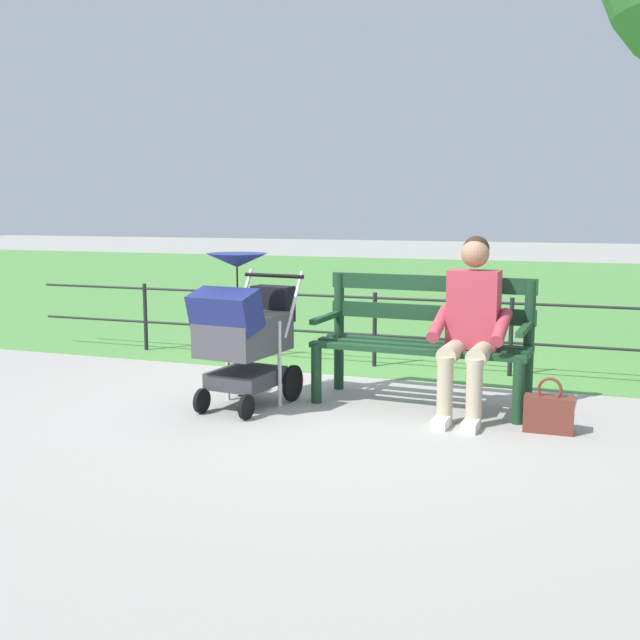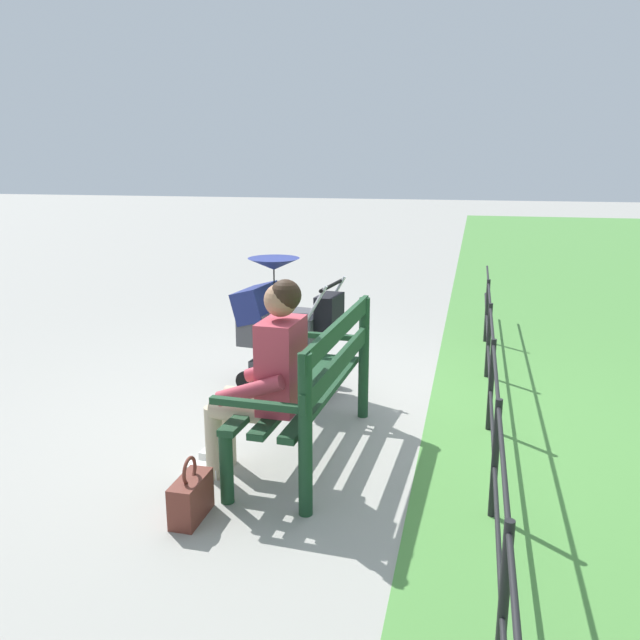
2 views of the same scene
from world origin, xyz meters
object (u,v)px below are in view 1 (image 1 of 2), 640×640
at_px(person_on_bench, 470,321).
at_px(stroller, 244,329).
at_px(park_bench, 424,334).
at_px(handbag, 549,413).

height_order(person_on_bench, stroller, person_on_bench).
xyz_separation_m(park_bench, person_on_bench, (-0.38, 0.22, 0.15)).
distance_m(park_bench, handbag, 1.13).
distance_m(stroller, handbag, 2.22).
height_order(stroller, handbag, stroller).
bearing_deg(stroller, handbag, -177.08).
bearing_deg(park_bench, handbag, 153.04).
height_order(park_bench, person_on_bench, person_on_bench).
height_order(person_on_bench, handbag, person_on_bench).
relative_size(person_on_bench, handbag, 3.45).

